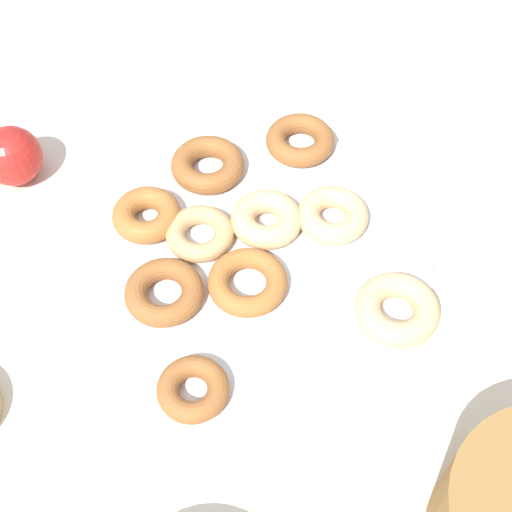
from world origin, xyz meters
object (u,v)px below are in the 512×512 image
(donut_0, at_px, (333,215))
(donut_2, at_px, (248,282))
(donut_4, at_px, (300,140))
(donut_7, at_px, (147,215))
(donut_plate, at_px, (252,254))
(donut_3, at_px, (397,309))
(donut_5, at_px, (208,165))
(donut_9, at_px, (193,389))
(donut_6, at_px, (266,219))
(donut_1, at_px, (164,292))
(apple, at_px, (12,156))
(donut_8, at_px, (200,234))

(donut_0, height_order, donut_2, donut_0)
(donut_0, distance_m, donut_2, 0.14)
(donut_4, relative_size, donut_7, 1.08)
(donut_0, bearing_deg, donut_plate, 13.45)
(donut_3, distance_m, donut_5, 0.31)
(donut_0, xyz_separation_m, donut_4, (0.01, -0.13, -0.00))
(donut_4, height_order, donut_9, donut_4)
(donut_6, relative_size, donut_9, 1.14)
(donut_1, distance_m, donut_3, 0.26)
(donut_6, bearing_deg, apple, -26.86)
(donut_plate, bearing_deg, donut_8, -25.58)
(donut_0, bearing_deg, apple, -22.75)
(donut_3, bearing_deg, donut_9, 12.81)
(donut_0, bearing_deg, donut_5, -38.67)
(donut_0, relative_size, donut_8, 1.06)
(donut_0, bearing_deg, donut_2, 32.88)
(donut_0, xyz_separation_m, donut_9, (0.20, 0.20, -0.00))
(donut_6, bearing_deg, donut_7, -13.23)
(donut_plate, bearing_deg, donut_1, 24.06)
(donut_3, bearing_deg, donut_2, -23.32)
(donut_7, bearing_deg, donut_plate, 150.72)
(apple, bearing_deg, donut_1, 125.89)
(donut_2, bearing_deg, donut_6, -114.16)
(donut_2, height_order, donut_6, donut_6)
(donut_5, height_order, donut_9, donut_5)
(donut_2, distance_m, donut_3, 0.17)
(donut_0, height_order, donut_9, donut_0)
(donut_8, relative_size, donut_9, 1.09)
(donut_plate, xyz_separation_m, donut_7, (0.12, -0.07, 0.02))
(donut_4, distance_m, donut_6, 0.14)
(donut_8, xyz_separation_m, donut_9, (0.03, 0.20, -0.00))
(donut_9, bearing_deg, donut_2, -122.96)
(donut_1, bearing_deg, donut_2, 178.05)
(donut_1, distance_m, donut_2, 0.09)
(donut_3, xyz_separation_m, donut_9, (0.23, 0.05, -0.00))
(apple, bearing_deg, donut_5, 168.43)
(donut_plate, bearing_deg, donut_6, -126.37)
(donut_0, bearing_deg, donut_7, -10.42)
(donut_0, height_order, donut_4, donut_0)
(donut_9, bearing_deg, donut_0, -134.96)
(donut_1, height_order, donut_9, donut_1)
(donut_1, relative_size, donut_6, 1.04)
(donut_2, bearing_deg, apple, -41.94)
(donut_plate, relative_size, donut_5, 4.56)
(donut_2, relative_size, apple, 1.19)
(donut_1, height_order, donut_5, donut_5)
(donut_1, xyz_separation_m, donut_7, (0.01, -0.11, 0.00))
(donut_0, relative_size, donut_3, 0.92)
(donut_1, relative_size, donut_9, 1.19)
(donut_8, bearing_deg, apple, -35.68)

